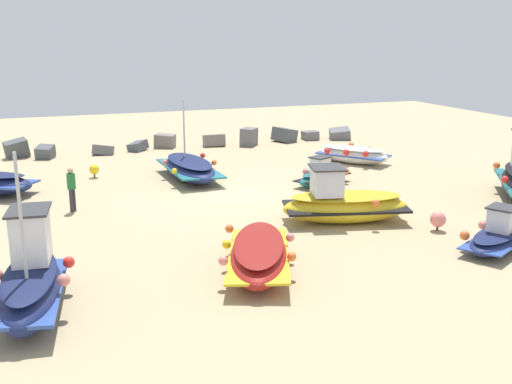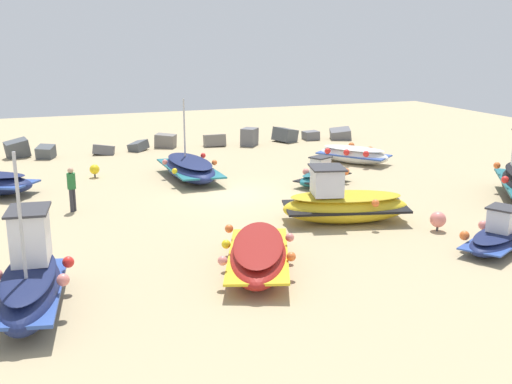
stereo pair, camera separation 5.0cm
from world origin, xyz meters
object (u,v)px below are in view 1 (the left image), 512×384
at_px(fishing_boat_1, 344,204).
at_px(fishing_boat_5, 190,168).
at_px(fishing_boat_2, 353,154).
at_px(fishing_boat_8, 498,237).
at_px(fishing_boat_9, 31,282).
at_px(fishing_boat_4, 259,254).
at_px(mooring_buoy_1, 94,169).
at_px(mooring_buoy_0, 438,219).
at_px(fishing_boat_6, 322,175).
at_px(person_walking, 72,186).

xyz_separation_m(fishing_boat_1, fishing_boat_5, (-3.51, 8.57, -0.17)).
height_order(fishing_boat_2, fishing_boat_8, fishing_boat_8).
relative_size(fishing_boat_2, fishing_boat_9, 0.91).
xyz_separation_m(fishing_boat_4, fishing_boat_5, (1.00, 11.86, 0.04)).
relative_size(fishing_boat_8, mooring_buoy_1, 5.39).
bearing_deg(fishing_boat_5, fishing_boat_1, 20.50).
bearing_deg(fishing_boat_4, fishing_boat_9, 117.54).
relative_size(fishing_boat_2, mooring_buoy_1, 6.35).
distance_m(fishing_boat_8, mooring_buoy_1, 18.24).
height_order(fishing_boat_1, fishing_boat_4, fishing_boat_1).
height_order(fishing_boat_4, fishing_boat_5, fishing_boat_5).
bearing_deg(fishing_boat_2, fishing_boat_4, 105.20).
xyz_separation_m(fishing_boat_1, fishing_boat_9, (-10.66, -3.94, 0.09)).
xyz_separation_m(fishing_boat_4, mooring_buoy_0, (7.06, 1.21, -0.06)).
bearing_deg(fishing_boat_1, fishing_boat_4, 50.50).
height_order(fishing_boat_1, mooring_buoy_1, fishing_boat_1).
bearing_deg(fishing_boat_8, fishing_boat_1, 97.55).
bearing_deg(fishing_boat_9, fishing_boat_4, -76.11).
distance_m(fishing_boat_6, fishing_boat_8, 9.78).
bearing_deg(fishing_boat_5, fishing_boat_4, -6.62).
height_order(fishing_boat_1, fishing_boat_9, fishing_boat_9).
xyz_separation_m(fishing_boat_8, mooring_buoy_1, (-10.82, 14.69, -0.01)).
xyz_separation_m(fishing_boat_5, fishing_boat_8, (6.64, -12.90, -0.10)).
height_order(fishing_boat_2, mooring_buoy_1, fishing_boat_2).
height_order(fishing_boat_8, fishing_boat_9, fishing_boat_9).
bearing_deg(mooring_buoy_1, fishing_boat_6, -27.76).
xyz_separation_m(fishing_boat_2, fishing_boat_9, (-16.13, -13.05, 0.30)).
xyz_separation_m(fishing_boat_1, person_walking, (-9.07, 4.79, 0.32)).
height_order(fishing_boat_9, mooring_buoy_1, fishing_boat_9).
height_order(person_walking, mooring_buoy_1, person_walking).
xyz_separation_m(fishing_boat_8, person_walking, (-12.20, 9.12, 0.58)).
distance_m(fishing_boat_1, fishing_boat_8, 5.35).
bearing_deg(mooring_buoy_1, mooring_buoy_0, -50.57).
height_order(fishing_boat_1, person_walking, fishing_boat_1).
height_order(fishing_boat_6, fishing_boat_9, fishing_boat_9).
bearing_deg(fishing_boat_6, fishing_boat_5, -57.35).
relative_size(person_walking, mooring_buoy_1, 2.72).
bearing_deg(fishing_boat_5, fishing_boat_8, 25.47).
relative_size(fishing_boat_5, fishing_boat_8, 1.50).
bearing_deg(fishing_boat_9, fishing_boat_1, -61.80).
distance_m(fishing_boat_6, mooring_buoy_0, 7.47).
height_order(fishing_boat_5, mooring_buoy_0, fishing_boat_5).
bearing_deg(mooring_buoy_1, fishing_boat_4, -76.94).
height_order(fishing_boat_2, fishing_boat_5, fishing_boat_5).
relative_size(fishing_boat_8, fishing_boat_9, 0.77).
bearing_deg(mooring_buoy_0, fishing_boat_9, -172.00).
height_order(fishing_boat_8, mooring_buoy_1, fishing_boat_8).
bearing_deg(fishing_boat_9, fishing_boat_2, -43.11).
bearing_deg(fishing_boat_1, mooring_buoy_1, -39.08).
height_order(fishing_boat_9, mooring_buoy_0, fishing_boat_9).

